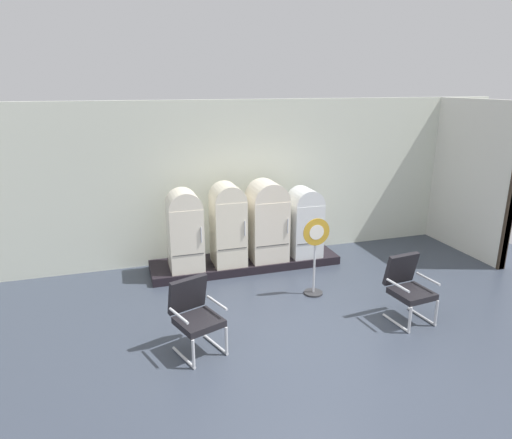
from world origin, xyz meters
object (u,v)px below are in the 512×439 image
refrigerator_2 (267,218)px  refrigerator_3 (305,220)px  armchair_left (195,312)px  sign_stand (315,258)px  refrigerator_1 (228,222)px  refrigerator_0 (185,228)px  armchair_right (408,285)px

refrigerator_2 → refrigerator_3: (0.76, -0.05, -0.09)m
armchair_left → refrigerator_2: bearing=53.5°
armchair_left → sign_stand: sign_stand is taller
refrigerator_1 → sign_stand: size_ratio=1.14×
armchair_left → refrigerator_0: bearing=84.0°
refrigerator_2 → refrigerator_3: bearing=-3.4°
refrigerator_0 → refrigerator_3: (2.34, -0.00, -0.07)m
armchair_right → sign_stand: 1.53m
refrigerator_1 → armchair_left: size_ratio=1.54×
refrigerator_1 → refrigerator_2: (0.77, 0.02, -0.01)m
sign_stand → armchair_left: bearing=-154.4°
refrigerator_1 → armchair_left: 2.71m
refrigerator_0 → armchair_left: refrigerator_0 is taller
refrigerator_0 → armchair_right: 3.90m
refrigerator_0 → refrigerator_2: 1.58m
refrigerator_3 → armchair_left: refrigerator_3 is taller
refrigerator_1 → armchair_right: (2.12, -2.57, -0.42)m
refrigerator_0 → refrigerator_1: 0.81m
refrigerator_2 → sign_stand: (0.36, -1.43, -0.31)m
armchair_left → armchair_right: size_ratio=1.00×
refrigerator_1 → refrigerator_3: refrigerator_1 is taller
refrigerator_3 → armchair_right: (0.59, -2.55, -0.32)m
refrigerator_1 → armchair_right: bearing=-50.5°
refrigerator_0 → armchair_right: bearing=-41.1°
refrigerator_3 → sign_stand: size_ratio=1.01×
refrigerator_1 → refrigerator_3: 1.54m
sign_stand → refrigerator_2: bearing=104.2°
refrigerator_3 → armchair_right: size_ratio=1.36×
refrigerator_1 → sign_stand: bearing=-51.1°
refrigerator_1 → armchair_right: refrigerator_1 is taller
refrigerator_0 → armchair_left: (-0.26, -2.44, -0.39)m
refrigerator_1 → armchair_left: (-1.06, -2.46, -0.42)m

